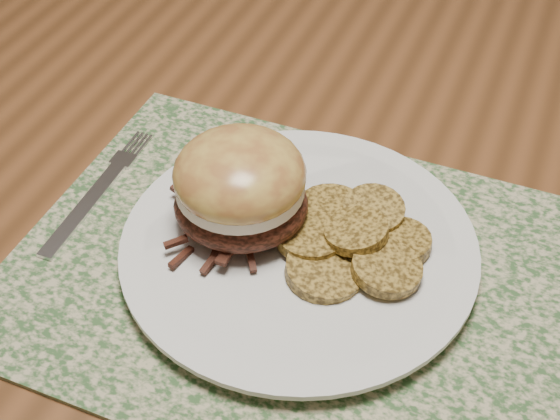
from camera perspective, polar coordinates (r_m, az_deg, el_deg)
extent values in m
cube|color=brown|center=(0.69, -1.80, 0.55)|extent=(1.50, 0.90, 0.04)
cube|color=#32552B|center=(0.60, 2.07, -4.92)|extent=(0.45, 0.33, 0.00)
cylinder|color=silver|center=(0.61, 1.39, -2.84)|extent=(0.26, 0.26, 0.02)
ellipsoid|color=black|center=(0.60, -2.87, 0.48)|extent=(0.12, 0.12, 0.04)
cylinder|color=beige|center=(0.59, -2.94, 1.89)|extent=(0.12, 0.12, 0.01)
ellipsoid|color=#BA903D|center=(0.58, -2.98, 2.66)|extent=(0.12, 0.12, 0.06)
cylinder|color=olive|center=(0.62, 3.82, -0.06)|extent=(0.07, 0.07, 0.01)
cylinder|color=olive|center=(0.61, 6.87, 0.01)|extent=(0.07, 0.07, 0.02)
cylinder|color=olive|center=(0.60, 8.50, -2.33)|extent=(0.06, 0.06, 0.02)
cylinder|color=olive|center=(0.59, 2.20, -1.94)|extent=(0.08, 0.08, 0.01)
cylinder|color=olive|center=(0.59, 5.61, -1.54)|extent=(0.07, 0.07, 0.02)
cylinder|color=olive|center=(0.57, 7.81, -4.24)|extent=(0.07, 0.07, 0.02)
cylinder|color=olive|center=(0.57, 3.28, -4.45)|extent=(0.08, 0.08, 0.02)
cube|color=silver|center=(0.67, -14.18, 0.06)|extent=(0.02, 0.12, 0.00)
cube|color=silver|center=(0.71, -11.38, 3.61)|extent=(0.02, 0.02, 0.00)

